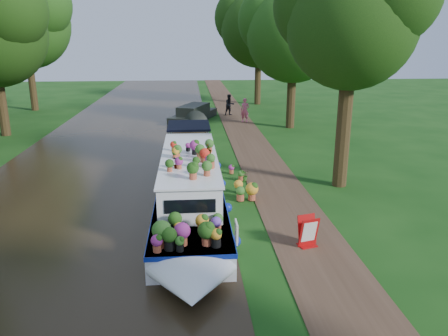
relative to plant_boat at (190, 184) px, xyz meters
The scene contains 13 objects.
ground 2.67m from the plant_boat, 27.34° to the right, with size 100.00×100.00×0.00m, color #133E0F.
canal_water 4.02m from the plant_boat, 162.77° to the right, with size 10.00×100.00×0.02m, color black.
towpath 3.74m from the plant_boat, 18.63° to the right, with size 2.20×100.00×0.03m, color #452F20.
plant_boat is the anchor object (origin of this frame).
tree_near_overhang 8.55m from the plant_boat, 17.49° to the left, with size 5.52×5.28×8.99m.
tree_near_mid 16.44m from the plant_boat, 64.18° to the left, with size 6.90×6.60×9.40m.
tree_near_far 26.43m from the plant_boat, 75.96° to the left, with size 7.59×7.26×10.30m.
tree_far_d 27.05m from the plant_boat, 119.11° to the left, with size 8.05×7.70×10.85m.
second_boat 16.67m from the plant_boat, 88.80° to the left, with size 3.69×6.47×1.17m.
sandwich_board 4.78m from the plant_boat, 45.69° to the right, with size 0.59×0.58×0.89m.
pedestrian_pink 16.45m from the plant_boat, 76.02° to the left, with size 0.61×0.40×1.68m, color #C35066.
pedestrian_dark 19.14m from the plant_boat, 80.51° to the left, with size 0.78×0.61×1.60m, color black.
verge_plant 3.65m from the plant_boat, 50.27° to the left, with size 0.41×0.36×0.46m, color #2B621D.
Camera 1 is at (-2.22, -13.38, 5.74)m, focal length 35.00 mm.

